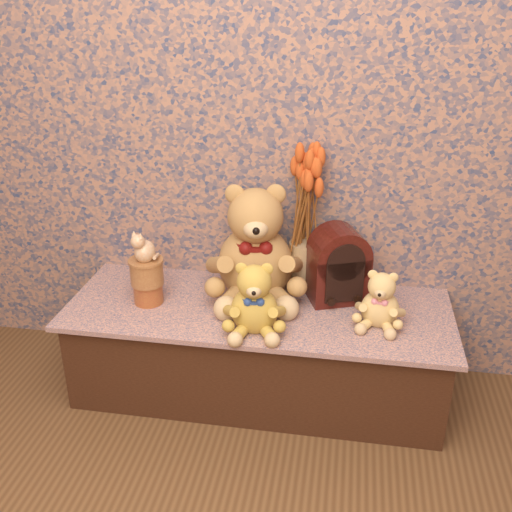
{
  "coord_description": "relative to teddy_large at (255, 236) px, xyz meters",
  "views": [
    {
      "loc": [
        0.32,
        -0.73,
        1.52
      ],
      "look_at": [
        0.0,
        1.18,
        0.63
      ],
      "focal_mm": 40.97,
      "sensor_mm": 36.0,
      "label": 1
    }
  ],
  "objects": [
    {
      "name": "cat_figurine",
      "position": [
        -0.4,
        -0.15,
        -0.0
      ],
      "size": [
        0.13,
        0.13,
        0.13
      ],
      "primitive_type": null,
      "rotation": [
        0.0,
        0.0,
        -0.43
      ],
      "color": "silver",
      "rests_on": "biscuit_tin_upper"
    },
    {
      "name": "teddy_small",
      "position": [
        0.49,
        -0.16,
        -0.13
      ],
      "size": [
        0.22,
        0.24,
        0.23
      ],
      "primitive_type": null,
      "rotation": [
        0.0,
        0.0,
        -0.16
      ],
      "color": "tan",
      "rests_on": "display_shelf"
    },
    {
      "name": "teddy_large",
      "position": [
        0.0,
        0.0,
        0.0
      ],
      "size": [
        0.47,
        0.53,
        0.5
      ],
      "primitive_type": null,
      "rotation": [
        0.0,
        0.0,
        0.18
      ],
      "color": "#AF7543",
      "rests_on": "display_shelf"
    },
    {
      "name": "biscuit_tin_lower",
      "position": [
        -0.4,
        -0.15,
        -0.21
      ],
      "size": [
        0.15,
        0.15,
        0.08
      ],
      "primitive_type": "cylinder",
      "rotation": [
        0.0,
        0.0,
        -0.37
      ],
      "color": "#B27A34",
      "rests_on": "display_shelf"
    },
    {
      "name": "teddy_medium",
      "position": [
        0.04,
        -0.27,
        -0.11
      ],
      "size": [
        0.26,
        0.3,
        0.28
      ],
      "primitive_type": null,
      "rotation": [
        0.0,
        0.0,
        0.14
      ],
      "color": "#BC8E35",
      "rests_on": "display_shelf"
    },
    {
      "name": "dried_stalks",
      "position": [
        0.18,
        0.08,
        0.14
      ],
      "size": [
        0.23,
        0.23,
        0.37
      ],
      "primitive_type": null,
      "rotation": [
        0.0,
        0.0,
        0.23
      ],
      "color": "#D05321",
      "rests_on": "ceramic_vase"
    },
    {
      "name": "biscuit_tin_upper",
      "position": [
        -0.4,
        -0.15,
        -0.12
      ],
      "size": [
        0.15,
        0.15,
        0.1
      ],
      "primitive_type": "cylinder",
      "rotation": [
        0.0,
        0.0,
        -0.19
      ],
      "color": "tan",
      "rests_on": "biscuit_tin_lower"
    },
    {
      "name": "ceramic_vase",
      "position": [
        0.18,
        0.08,
        -0.15
      ],
      "size": [
        0.15,
        0.15,
        0.2
      ],
      "primitive_type": "cylinder",
      "rotation": [
        0.0,
        0.0,
        -0.37
      ],
      "color": "tan",
      "rests_on": "display_shelf"
    },
    {
      "name": "display_shelf",
      "position": [
        0.03,
        -0.12,
        -0.44
      ],
      "size": [
        1.49,
        0.56,
        0.39
      ],
      "primitive_type": "cube",
      "color": "navy",
      "rests_on": "ground"
    },
    {
      "name": "cathedral_radio",
      "position": [
        0.33,
        0.0,
        -0.1
      ],
      "size": [
        0.26,
        0.23,
        0.3
      ],
      "primitive_type": null,
      "rotation": [
        0.0,
        0.0,
        0.37
      ],
      "color": "#39100A",
      "rests_on": "display_shelf"
    }
  ]
}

